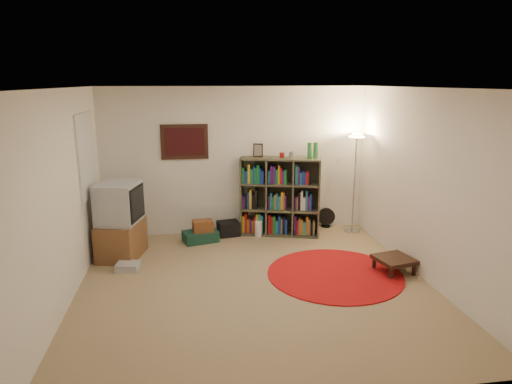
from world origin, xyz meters
TOP-DOWN VIEW (x-y plane):
  - room at (-0.05, 0.05)m, footprint 4.54×4.54m
  - bookshelf at (0.71, 1.98)m, footprint 1.39×0.73m
  - floor_lamp at (2.01, 1.91)m, footprint 0.43×0.43m
  - floor_fan at (1.63, 2.21)m, footprint 0.31×0.18m
  - tv_stand at (-1.83, 1.30)m, footprint 0.71×0.89m
  - dvd_box at (-1.70, 0.77)m, footprint 0.34×0.30m
  - suitcase at (-0.65, 1.79)m, footprint 0.62×0.49m
  - wicker_basket at (-0.60, 1.78)m, footprint 0.35×0.27m
  - duffel_bag at (-0.16, 2.03)m, footprint 0.40×0.35m
  - paper_towel at (0.34, 1.91)m, footprint 0.14×0.14m
  - red_rug at (1.13, 0.17)m, footprint 1.85×1.85m
  - side_table at (1.96, 0.13)m, footprint 0.56×0.56m

SIDE VIEW (x-z plane):
  - red_rug at x=1.13m, z-range 0.00..0.02m
  - dvd_box at x=-1.70m, z-range 0.00..0.10m
  - suitcase at x=-0.65m, z-range 0.00..0.18m
  - duffel_bag at x=-0.16m, z-range 0.00..0.24m
  - paper_towel at x=0.34m, z-range 0.00..0.26m
  - floor_fan at x=1.63m, z-range 0.00..0.36m
  - side_table at x=1.96m, z-range 0.07..0.29m
  - wicker_basket at x=-0.60m, z-range 0.18..0.36m
  - tv_stand at x=-1.83m, z-range -0.02..1.12m
  - bookshelf at x=0.71m, z-range -0.15..1.45m
  - room at x=-0.05m, z-range -0.01..2.53m
  - floor_lamp at x=2.01m, z-range 0.57..2.30m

